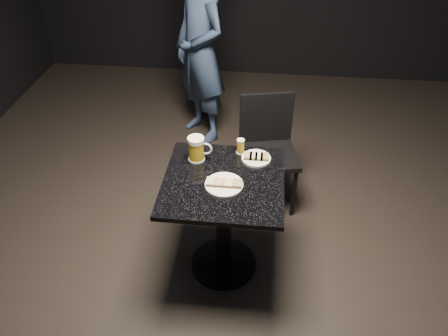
{
  "coord_description": "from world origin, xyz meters",
  "views": [
    {
      "loc": [
        0.21,
        -1.94,
        2.35
      ],
      "look_at": [
        0.0,
        0.02,
        0.82
      ],
      "focal_mm": 35.0,
      "sensor_mm": 36.0,
      "label": 1
    }
  ],
  "objects_px": {
    "patron": "(200,52)",
    "beer_mug": "(197,149)",
    "plate_small": "(256,158)",
    "beer_tumbler": "(241,146)",
    "chair": "(268,145)",
    "table": "(224,210)",
    "plate_large": "(224,185)"
  },
  "relations": [
    {
      "from": "plate_small",
      "to": "beer_tumbler",
      "type": "relative_size",
      "value": 1.83
    },
    {
      "from": "table",
      "to": "patron",
      "type": "bearing_deg",
      "value": 103.19
    },
    {
      "from": "plate_large",
      "to": "beer_mug",
      "type": "height_order",
      "value": "beer_mug"
    },
    {
      "from": "plate_large",
      "to": "table",
      "type": "relative_size",
      "value": 0.29
    },
    {
      "from": "plate_large",
      "to": "plate_small",
      "type": "bearing_deg",
      "value": 58.04
    },
    {
      "from": "plate_small",
      "to": "chair",
      "type": "distance_m",
      "value": 0.59
    },
    {
      "from": "plate_small",
      "to": "table",
      "type": "relative_size",
      "value": 0.24
    },
    {
      "from": "patron",
      "to": "chair",
      "type": "height_order",
      "value": "patron"
    },
    {
      "from": "plate_small",
      "to": "patron",
      "type": "bearing_deg",
      "value": 111.7
    },
    {
      "from": "beer_tumbler",
      "to": "table",
      "type": "bearing_deg",
      "value": -105.32
    },
    {
      "from": "plate_large",
      "to": "patron",
      "type": "xyz_separation_m",
      "value": [
        -0.39,
        1.67,
        0.08
      ]
    },
    {
      "from": "plate_small",
      "to": "beer_tumbler",
      "type": "bearing_deg",
      "value": 149.7
    },
    {
      "from": "beer_mug",
      "to": "beer_tumbler",
      "type": "distance_m",
      "value": 0.28
    },
    {
      "from": "plate_large",
      "to": "beer_tumbler",
      "type": "height_order",
      "value": "beer_tumbler"
    },
    {
      "from": "plate_small",
      "to": "beer_mug",
      "type": "bearing_deg",
      "value": -173.9
    },
    {
      "from": "beer_mug",
      "to": "chair",
      "type": "bearing_deg",
      "value": 52.37
    },
    {
      "from": "patron",
      "to": "beer_mug",
      "type": "height_order",
      "value": "patron"
    },
    {
      "from": "plate_large",
      "to": "chair",
      "type": "xyz_separation_m",
      "value": [
        0.24,
        0.79,
        -0.26
      ]
    },
    {
      "from": "patron",
      "to": "chair",
      "type": "distance_m",
      "value": 1.12
    },
    {
      "from": "patron",
      "to": "beer_tumbler",
      "type": "bearing_deg",
      "value": -23.11
    },
    {
      "from": "plate_large",
      "to": "plate_small",
      "type": "height_order",
      "value": "same"
    },
    {
      "from": "plate_small",
      "to": "plate_large",
      "type": "bearing_deg",
      "value": -121.96
    },
    {
      "from": "chair",
      "to": "plate_small",
      "type": "bearing_deg",
      "value": -97.89
    },
    {
      "from": "plate_large",
      "to": "table",
      "type": "height_order",
      "value": "plate_large"
    },
    {
      "from": "plate_small",
      "to": "beer_tumbler",
      "type": "distance_m",
      "value": 0.12
    },
    {
      "from": "plate_large",
      "to": "plate_small",
      "type": "xyz_separation_m",
      "value": [
        0.17,
        0.27,
        0.0
      ]
    },
    {
      "from": "plate_large",
      "to": "chair",
      "type": "height_order",
      "value": "chair"
    },
    {
      "from": "plate_large",
      "to": "patron",
      "type": "distance_m",
      "value": 1.71
    },
    {
      "from": "plate_large",
      "to": "table",
      "type": "bearing_deg",
      "value": 98.39
    },
    {
      "from": "beer_mug",
      "to": "beer_tumbler",
      "type": "xyz_separation_m",
      "value": [
        0.26,
        0.1,
        -0.03
      ]
    },
    {
      "from": "plate_large",
      "to": "patron",
      "type": "height_order",
      "value": "patron"
    },
    {
      "from": "table",
      "to": "beer_tumbler",
      "type": "height_order",
      "value": "beer_tumbler"
    }
  ]
}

